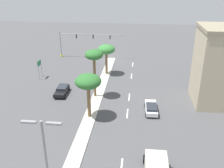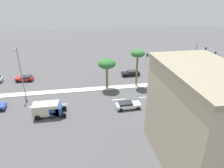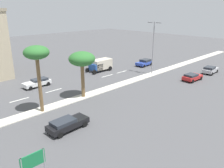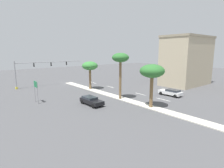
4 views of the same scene
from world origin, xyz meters
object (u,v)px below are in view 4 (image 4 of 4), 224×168
(palm_tree_mid, at_px, (90,66))
(palm_tree_right, at_px, (120,59))
(commercial_building, at_px, (187,61))
(sedan_white_leading, at_px, (171,92))
(palm_tree_near, at_px, (152,72))
(sedan_black_center, at_px, (91,101))
(traffic_signal_gantry, at_px, (36,70))
(directional_road_sign, at_px, (36,87))

(palm_tree_mid, bearing_deg, palm_tree_right, 87.18)
(commercial_building, distance_m, sedan_white_leading, 15.18)
(palm_tree_right, bearing_deg, palm_tree_near, 92.76)
(palm_tree_mid, distance_m, palm_tree_right, 10.92)
(sedan_black_center, distance_m, sedan_white_leading, 15.88)
(traffic_signal_gantry, bearing_deg, sedan_white_leading, 123.69)
(directional_road_sign, bearing_deg, palm_tree_near, 132.60)
(traffic_signal_gantry, bearing_deg, commercial_building, 145.34)
(traffic_signal_gantry, bearing_deg, palm_tree_mid, 127.99)
(sedan_white_leading, bearing_deg, commercial_building, -161.04)
(palm_tree_mid, bearing_deg, sedan_white_leading, 120.31)
(commercial_building, distance_m, sedan_black_center, 29.11)
(commercial_building, height_order, palm_tree_mid, commercial_building)
(commercial_building, relative_size, palm_tree_near, 2.07)
(directional_road_sign, height_order, sedan_white_leading, directional_road_sign)
(sedan_white_leading, bearing_deg, traffic_signal_gantry, -56.31)
(traffic_signal_gantry, height_order, directional_road_sign, traffic_signal_gantry)
(palm_tree_right, height_order, sedan_white_leading, palm_tree_right)
(palm_tree_right, height_order, palm_tree_near, palm_tree_right)
(traffic_signal_gantry, xyz_separation_m, palm_tree_right, (-7.86, 21.48, 2.93))
(directional_road_sign, xyz_separation_m, sedan_white_leading, (-21.64, 11.37, -1.97))
(traffic_signal_gantry, bearing_deg, palm_tree_right, 110.09)
(traffic_signal_gantry, relative_size, palm_tree_right, 2.07)
(commercial_building, relative_size, sedan_black_center, 2.98)
(traffic_signal_gantry, distance_m, palm_tree_mid, 13.66)
(palm_tree_near, height_order, sedan_black_center, palm_tree_near)
(traffic_signal_gantry, relative_size, sedan_white_leading, 3.75)
(directional_road_sign, bearing_deg, sedan_black_center, 133.63)
(palm_tree_mid, relative_size, sedan_white_leading, 1.37)
(palm_tree_right, xyz_separation_m, palm_tree_near, (-0.32, 6.67, -1.61))
(traffic_signal_gantry, distance_m, commercial_building, 37.21)
(traffic_signal_gantry, height_order, palm_tree_right, palm_tree_right)
(commercial_building, xyz_separation_m, sedan_white_leading, (13.41, 4.60, -5.42))
(sedan_black_center, height_order, sedan_white_leading, sedan_black_center)
(sedan_black_center, bearing_deg, palm_tree_mid, -121.73)
(directional_road_sign, height_order, sedan_black_center, directional_road_sign)
(palm_tree_mid, xyz_separation_m, palm_tree_near, (0.21, 17.41, 0.32))
(directional_road_sign, height_order, palm_tree_mid, palm_tree_mid)
(traffic_signal_gantry, distance_m, sedan_white_leading, 31.13)
(sedan_white_leading, bearing_deg, palm_tree_right, -24.62)
(traffic_signal_gantry, relative_size, palm_tree_mid, 2.73)
(palm_tree_right, bearing_deg, sedan_black_center, -3.34)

